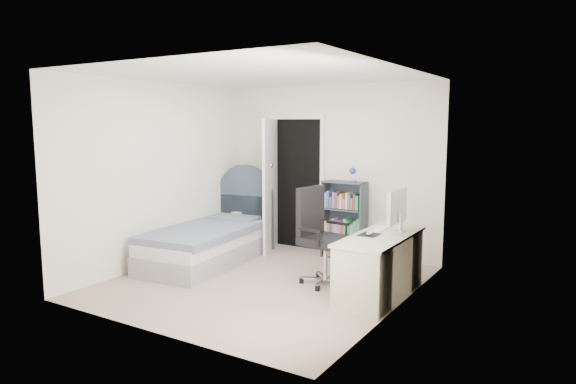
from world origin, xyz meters
The scene contains 8 objects.
room_shell centered at (0.00, 0.00, 1.25)m, with size 3.50×3.70×2.60m.
door centered at (-0.72, 1.53, 1.03)m, with size 0.92×0.79×2.06m.
bed centered at (-1.17, 0.41, 0.30)m, with size 1.19×2.20×1.30m.
nightstand centered at (-1.34, 1.32, 0.37)m, with size 0.37×0.37×0.56m.
floor_lamp centered at (-0.83, 1.40, 0.55)m, with size 0.19×0.19×1.35m.
bookcase centered at (0.35, 1.56, 0.51)m, with size 0.62×0.27×1.32m.
desk centered at (1.41, 0.27, 0.39)m, with size 0.58×1.45×1.19m.
office_chair centered at (0.59, 0.36, 0.64)m, with size 0.63×0.64×1.17m.
Camera 1 is at (3.45, -5.04, 1.94)m, focal length 32.00 mm.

